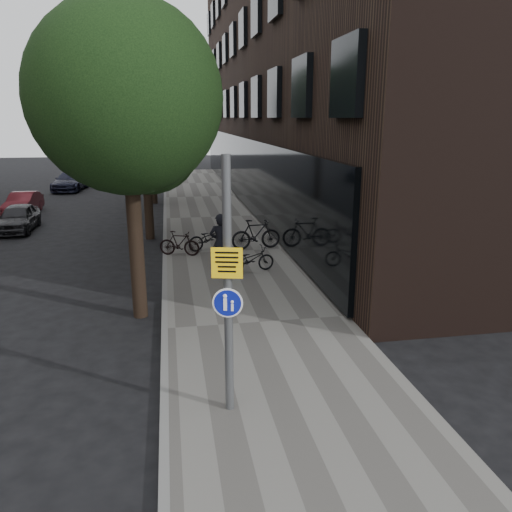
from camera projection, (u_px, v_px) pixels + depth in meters
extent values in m
plane|color=black|center=(279.00, 402.00, 8.81)|extent=(120.00, 120.00, 0.00)
cube|color=slate|center=(227.00, 253.00, 18.33)|extent=(4.50, 60.00, 0.12)
cube|color=slate|center=(165.00, 255.00, 17.95)|extent=(0.15, 60.00, 0.13)
cube|color=black|center=(342.00, 43.00, 28.69)|extent=(12.00, 40.00, 18.00)
cylinder|color=black|center=(137.00, 255.00, 12.22)|extent=(0.36, 0.36, 3.20)
sphere|color=black|center=(126.00, 97.00, 11.23)|extent=(4.40, 4.40, 4.40)
sphere|color=black|center=(148.00, 141.00, 12.32)|extent=(2.64, 2.64, 2.64)
cylinder|color=black|center=(148.00, 200.00, 20.28)|extent=(0.36, 0.36, 3.20)
sphere|color=black|center=(143.00, 106.00, 19.29)|extent=(5.00, 5.00, 5.00)
sphere|color=black|center=(155.00, 132.00, 20.39)|extent=(3.00, 3.00, 3.00)
cylinder|color=black|center=(153.00, 176.00, 28.82)|extent=(0.36, 0.36, 3.20)
sphere|color=black|center=(150.00, 109.00, 27.83)|extent=(5.00, 5.00, 5.00)
sphere|color=black|center=(158.00, 127.00, 28.92)|extent=(3.00, 3.00, 3.00)
cylinder|color=#595B5E|center=(228.00, 290.00, 7.87)|extent=(0.14, 0.14, 4.22)
cube|color=yellow|center=(228.00, 261.00, 7.75)|extent=(0.48, 0.14, 0.49)
cylinder|color=#0D1893|center=(228.00, 301.00, 7.92)|extent=(0.42, 0.11, 0.43)
cylinder|color=white|center=(228.00, 301.00, 7.92)|extent=(0.48, 0.13, 0.49)
imported|color=black|center=(221.00, 243.00, 15.64)|extent=(0.74, 0.54, 1.88)
imported|color=black|center=(251.00, 259.00, 15.79)|extent=(1.62, 0.83, 0.81)
imported|color=black|center=(256.00, 234.00, 18.49)|extent=(1.90, 0.69, 1.12)
imported|color=black|center=(210.00, 238.00, 18.41)|extent=(1.81, 1.16, 0.90)
imported|color=black|center=(179.00, 243.00, 17.64)|extent=(1.53, 0.88, 0.89)
imported|color=black|center=(18.00, 218.00, 21.96)|extent=(1.48, 3.52, 1.19)
imported|color=maroon|center=(23.00, 203.00, 25.84)|extent=(1.35, 3.45, 1.12)
imported|color=black|center=(71.00, 181.00, 34.25)|extent=(2.26, 4.58, 1.28)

